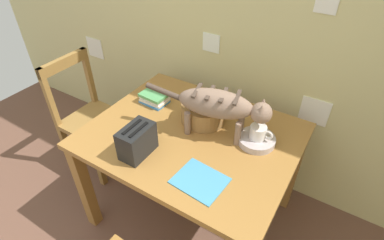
{
  "coord_description": "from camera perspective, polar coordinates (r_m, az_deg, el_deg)",
  "views": [
    {
      "loc": [
        0.85,
        0.24,
        1.9
      ],
      "look_at": [
        0.14,
        1.38,
        0.86
      ],
      "focal_mm": 28.16,
      "sensor_mm": 36.0,
      "label": 1
    }
  ],
  "objects": [
    {
      "name": "toaster",
      "position": [
        1.61,
        -10.36,
        -3.92
      ],
      "size": [
        0.12,
        0.2,
        0.18
      ],
      "color": "black",
      "rests_on": "dining_table"
    },
    {
      "name": "cat",
      "position": [
        1.64,
        5.32,
        2.75
      ],
      "size": [
        0.7,
        0.24,
        0.3
      ],
      "rotation": [
        0.0,
        0.0,
        -1.34
      ],
      "color": "#866A58",
      "rests_on": "dining_table"
    },
    {
      "name": "coffee_mug",
      "position": [
        1.69,
        12.48,
        -2.29
      ],
      "size": [
        0.13,
        0.09,
        0.08
      ],
      "color": "silver",
      "rests_on": "saucer_bowl"
    },
    {
      "name": "saucer_bowl",
      "position": [
        1.73,
        12.13,
        -3.73
      ],
      "size": [
        0.21,
        0.21,
        0.04
      ],
      "primitive_type": "cylinder",
      "color": "#B7A9AA",
      "rests_on": "dining_table"
    },
    {
      "name": "book_stack",
      "position": [
        2.02,
        -7.13,
        4.2
      ],
      "size": [
        0.18,
        0.15,
        0.07
      ],
      "color": "#387FCC",
      "rests_on": "dining_table"
    },
    {
      "name": "wall_rear",
      "position": [
        2.08,
        6.44,
        19.39
      ],
      "size": [
        4.9,
        0.11,
        2.5
      ],
      "color": "#D0C686",
      "rests_on": "ground_plane"
    },
    {
      "name": "dining_table",
      "position": [
        1.82,
        0.0,
        -4.73
      ],
      "size": [
        1.2,
        0.96,
        0.76
      ],
      "color": "#9D6C33",
      "rests_on": "ground_plane"
    },
    {
      "name": "magazine",
      "position": [
        1.51,
        1.52,
        -11.4
      ],
      "size": [
        0.26,
        0.22,
        0.01
      ],
      "primitive_type": "cube",
      "rotation": [
        0.0,
        0.0,
        -0.08
      ],
      "color": "#4493C0",
      "rests_on": "dining_table"
    },
    {
      "name": "wicker_basket",
      "position": [
        1.83,
        2.23,
        1.56
      ],
      "size": [
        0.27,
        0.27,
        0.12
      ],
      "color": "olive",
      "rests_on": "dining_table"
    },
    {
      "name": "wooden_chair_far",
      "position": [
        2.52,
        -18.71,
        0.5
      ],
      "size": [
        0.42,
        0.42,
        0.93
      ],
      "rotation": [
        0.0,
        0.0,
        -1.58
      ],
      "color": "olive",
      "rests_on": "ground_plane"
    }
  ]
}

